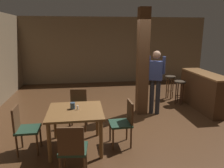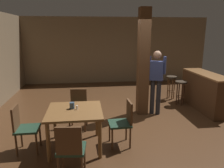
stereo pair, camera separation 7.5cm
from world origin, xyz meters
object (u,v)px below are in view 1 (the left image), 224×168
Objects in this scene: napkin_cup at (73,106)px; dining_table at (76,116)px; bar_stool_near at (180,87)px; standing_person at (156,78)px; chair_west at (23,127)px; bar_stool_mid at (170,82)px; chair_north at (78,107)px; chair_south at (72,148)px; chair_east at (124,121)px; salt_shaker at (78,108)px; bar_counter at (201,91)px.

dining_table is at bearing -59.22° from napkin_cup.
dining_table is 3.78m from bar_stool_near.
chair_west is at bearing -152.70° from standing_person.
napkin_cup reaches higher than bar_stool_mid.
standing_person reaches higher than bar_stool_mid.
chair_west is 7.17× the size of napkin_cup.
bar_stool_mid is (3.00, 1.87, 0.07)m from chair_north.
bar_stool_mid is (3.07, 3.71, 0.07)m from chair_south.
chair_east is (0.90, -0.94, 0.00)m from chair_north.
salt_shaker is 0.10× the size of bar_stool_mid.
standing_person is 2.24× the size of bar_stool_mid.
chair_north is at bearing 133.81° from chair_east.
chair_north reaches higher than bar_stool_mid.
napkin_cup is at bearing -138.83° from bar_stool_mid.
chair_north is (0.04, 0.92, -0.14)m from dining_table.
chair_west is 0.96m from napkin_cup.
chair_west is 3.45m from standing_person.
salt_shaker is (0.10, -0.06, -0.02)m from napkin_cup.
chair_south is 0.52× the size of standing_person.
standing_person reaches higher than dining_table.
standing_person is 1.64m from bar_stool_mid.
salt_shaker is at bearing 85.26° from chair_south.
napkin_cup is 0.16× the size of bar_stool_mid.
salt_shaker is at bearing 26.46° from dining_table.
chair_east is 1.16× the size of bar_stool_mid.
salt_shaker is 0.04× the size of bar_counter.
dining_table is at bearing -153.54° from salt_shaker.
chair_south is at bearing -135.29° from bar_stool_near.
chair_south is 1.16× the size of bar_stool_mid.
chair_east is at bearing -126.93° from bar_stool_mid.
dining_table reaches higher than bar_stool_near.
chair_west is 1.00× the size of chair_south.
chair_east is 0.94m from salt_shaker.
chair_south is at bearing -89.08° from napkin_cup.
dining_table is at bearing 2.43° from chair_west.
dining_table is 1.15× the size of chair_east.
chair_north is (0.99, 0.96, 0.00)m from chair_west.
chair_south is 0.47× the size of bar_counter.
chair_north is 0.90m from napkin_cup.
napkin_cup is (-0.02, 1.01, 0.32)m from chair_south.
napkin_cup is 0.07× the size of bar_counter.
dining_table is 1.39× the size of bar_stool_near.
chair_east is at bearing -146.19° from bar_counter.
chair_north is 1.85m from chair_south.
chair_west and chair_south have the same top height.
standing_person is at bearing 34.06° from napkin_cup.
bar_stool_near is at bearing 137.45° from bar_counter.
napkin_cup reaches higher than bar_stool_near.
bar_counter reaches higher than chair_south.
bar_counter is at bearing 33.81° from chair_east.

